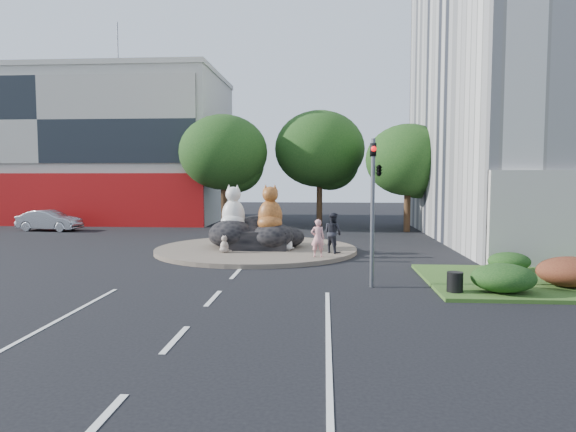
{
  "coord_description": "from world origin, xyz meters",
  "views": [
    {
      "loc": [
        3.4,
        -15.29,
        3.73
      ],
      "look_at": [
        1.78,
        7.28,
        2.0
      ],
      "focal_mm": 32.0,
      "sensor_mm": 36.0,
      "label": 1
    }
  ],
  "objects_px": {
    "kitten_calico": "(224,244)",
    "kitten_white": "(288,241)",
    "cat_white": "(233,207)",
    "parked_car": "(50,221)",
    "pedestrian_pink": "(318,238)",
    "litter_bin": "(455,282)",
    "pedestrian_dark": "(333,233)",
    "cat_tabby": "(270,208)"
  },
  "relations": [
    {
      "from": "kitten_white",
      "to": "parked_car",
      "type": "xyz_separation_m",
      "value": [
        -17.23,
        9.57,
        0.09
      ]
    },
    {
      "from": "kitten_white",
      "to": "pedestrian_dark",
      "type": "height_order",
      "value": "pedestrian_dark"
    },
    {
      "from": "kitten_calico",
      "to": "kitten_white",
      "type": "bearing_deg",
      "value": 53.71
    },
    {
      "from": "kitten_calico",
      "to": "litter_bin",
      "type": "distance_m",
      "value": 11.4
    },
    {
      "from": "kitten_calico",
      "to": "pedestrian_dark",
      "type": "bearing_deg",
      "value": 38.26
    },
    {
      "from": "kitten_white",
      "to": "litter_bin",
      "type": "xyz_separation_m",
      "value": [
        5.85,
        -8.24,
        -0.19
      ]
    },
    {
      "from": "cat_tabby",
      "to": "parked_car",
      "type": "xyz_separation_m",
      "value": [
        -16.34,
        9.27,
        -1.53
      ]
    },
    {
      "from": "kitten_white",
      "to": "cat_tabby",
      "type": "bearing_deg",
      "value": 128.15
    },
    {
      "from": "cat_white",
      "to": "parked_car",
      "type": "xyz_separation_m",
      "value": [
        -14.43,
        8.73,
        -1.51
      ]
    },
    {
      "from": "pedestrian_pink",
      "to": "kitten_calico",
      "type": "bearing_deg",
      "value": -16.42
    },
    {
      "from": "pedestrian_dark",
      "to": "litter_bin",
      "type": "bearing_deg",
      "value": 160.4
    },
    {
      "from": "kitten_white",
      "to": "parked_car",
      "type": "distance_m",
      "value": 19.71
    },
    {
      "from": "cat_tabby",
      "to": "kitten_white",
      "type": "xyz_separation_m",
      "value": [
        0.89,
        -0.3,
        -1.62
      ]
    },
    {
      "from": "cat_white",
      "to": "kitten_white",
      "type": "height_order",
      "value": "cat_white"
    },
    {
      "from": "pedestrian_dark",
      "to": "parked_car",
      "type": "relative_size",
      "value": 0.44
    },
    {
      "from": "kitten_white",
      "to": "litter_bin",
      "type": "bearing_deg",
      "value": -87.73
    },
    {
      "from": "parked_car",
      "to": "litter_bin",
      "type": "relative_size",
      "value": 6.9
    },
    {
      "from": "pedestrian_pink",
      "to": "parked_car",
      "type": "distance_m",
      "value": 21.98
    },
    {
      "from": "cat_tabby",
      "to": "pedestrian_dark",
      "type": "distance_m",
      "value": 3.38
    },
    {
      "from": "pedestrian_dark",
      "to": "litter_bin",
      "type": "height_order",
      "value": "pedestrian_dark"
    },
    {
      "from": "cat_tabby",
      "to": "kitten_calico",
      "type": "height_order",
      "value": "cat_tabby"
    },
    {
      "from": "pedestrian_pink",
      "to": "kitten_white",
      "type": "bearing_deg",
      "value": -56.99
    },
    {
      "from": "pedestrian_pink",
      "to": "litter_bin",
      "type": "xyz_separation_m",
      "value": [
        4.39,
        -6.25,
        -0.6
      ]
    },
    {
      "from": "pedestrian_pink",
      "to": "pedestrian_dark",
      "type": "relative_size",
      "value": 0.89
    },
    {
      "from": "cat_tabby",
      "to": "kitten_calico",
      "type": "relative_size",
      "value": 2.76
    },
    {
      "from": "cat_white",
      "to": "cat_tabby",
      "type": "xyz_separation_m",
      "value": [
        1.92,
        -0.54,
        0.01
      ]
    },
    {
      "from": "kitten_calico",
      "to": "litter_bin",
      "type": "xyz_separation_m",
      "value": [
        8.77,
        -7.28,
        -0.18
      ]
    },
    {
      "from": "kitten_white",
      "to": "parked_car",
      "type": "relative_size",
      "value": 0.19
    },
    {
      "from": "cat_white",
      "to": "kitten_white",
      "type": "relative_size",
      "value": 2.68
    },
    {
      "from": "kitten_calico",
      "to": "pedestrian_pink",
      "type": "height_order",
      "value": "pedestrian_pink"
    },
    {
      "from": "cat_tabby",
      "to": "pedestrian_dark",
      "type": "height_order",
      "value": "cat_tabby"
    },
    {
      "from": "parked_car",
      "to": "cat_white",
      "type": "bearing_deg",
      "value": -115.23
    },
    {
      "from": "cat_white",
      "to": "kitten_calico",
      "type": "bearing_deg",
      "value": -79.44
    },
    {
      "from": "kitten_white",
      "to": "pedestrian_dark",
      "type": "relative_size",
      "value": 0.44
    },
    {
      "from": "kitten_calico",
      "to": "pedestrian_dark",
      "type": "xyz_separation_m",
      "value": [
        5.06,
        0.25,
        0.53
      ]
    },
    {
      "from": "cat_tabby",
      "to": "pedestrian_pink",
      "type": "xyz_separation_m",
      "value": [
        2.35,
        -2.3,
        -1.2
      ]
    },
    {
      "from": "pedestrian_pink",
      "to": "pedestrian_dark",
      "type": "bearing_deg",
      "value": -121.3
    },
    {
      "from": "cat_white",
      "to": "parked_car",
      "type": "distance_m",
      "value": 16.93
    },
    {
      "from": "cat_white",
      "to": "pedestrian_dark",
      "type": "xyz_separation_m",
      "value": [
        4.95,
        -1.56,
        -1.08
      ]
    },
    {
      "from": "kitten_calico",
      "to": "pedestrian_pink",
      "type": "xyz_separation_m",
      "value": [
        4.38,
        -1.03,
        0.42
      ]
    },
    {
      "from": "kitten_white",
      "to": "parked_car",
      "type": "height_order",
      "value": "parked_car"
    },
    {
      "from": "litter_bin",
      "to": "pedestrian_dark",
      "type": "bearing_deg",
      "value": 116.24
    }
  ]
}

